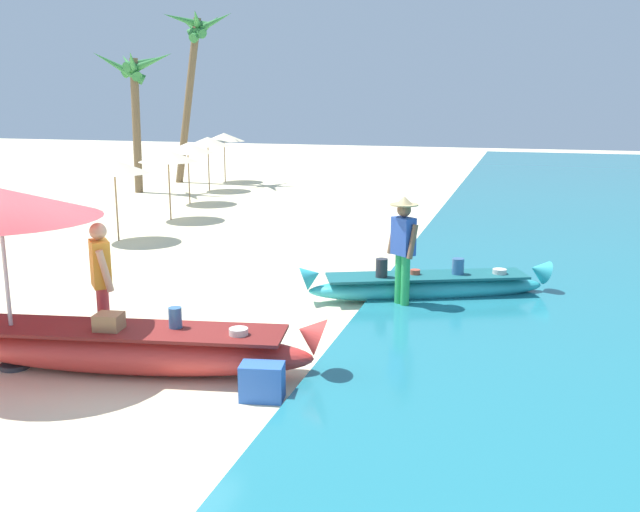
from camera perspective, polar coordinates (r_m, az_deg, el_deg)
The scene contains 13 objects.
ground_plane at distance 9.77m, azimuth -15.74°, elevation -7.84°, with size 80.00×80.00×0.00m, color beige.
boat_red_foreground at distance 9.15m, azimuth -14.92°, elevation -7.14°, with size 4.90×1.52×0.86m.
boat_cyan_midground at distance 12.03m, azimuth 8.52°, elevation -2.36°, with size 4.10×2.12×0.74m.
person_vendor_hatted at distance 11.25m, azimuth 6.66°, elevation 0.88°, with size 0.56×0.50×1.83m.
person_tourist_customer at distance 9.71m, azimuth -17.06°, elevation -1.88°, with size 0.52×0.55×1.76m.
parasol_row_0 at distance 17.23m, azimuth -16.13°, elevation 6.89°, with size 1.60×1.60×1.91m.
parasol_row_1 at distance 19.91m, azimuth -12.06°, elevation 7.83°, with size 1.60×1.60×1.91m.
parasol_row_2 at distance 22.84m, azimuth -10.53°, elevation 8.49°, with size 1.60×1.60×1.91m.
parasol_row_3 at distance 25.86m, azimuth -8.96°, elevation 9.02°, with size 1.60×1.60×1.91m.
parasol_row_4 at distance 28.50m, azimuth -7.68°, elevation 9.39°, with size 1.60×1.60×1.91m.
palm_tree_tall_inland at distance 28.25m, azimuth -9.95°, elevation 16.13°, with size 2.67×2.95×6.52m.
palm_tree_leaning_seaward at distance 25.82m, azimuth -14.56°, elevation 13.48°, with size 2.86×2.48×4.90m.
cooler_box at distance 8.15m, azimuth -4.65°, elevation -9.99°, with size 0.49×0.30×0.42m, color blue.
Camera 1 is at (4.99, -7.71, 3.35)m, focal length 40.04 mm.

